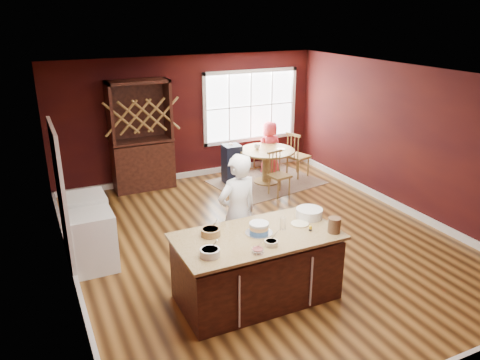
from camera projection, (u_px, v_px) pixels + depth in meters
name	position (u px, v px, depth m)	size (l,w,h in m)	color
room_shell	(264.00, 163.00, 7.30)	(7.00, 7.00, 7.00)	brown
window	(250.00, 106.00, 10.79)	(2.36, 0.10, 1.66)	white
doorway	(62.00, 200.00, 6.72)	(0.08, 1.26, 2.13)	white
kitchen_island	(257.00, 268.00, 6.08)	(2.10, 1.10, 0.92)	black
dining_table	(267.00, 159.00, 10.16)	(1.19, 1.19, 0.75)	brown
baker	(238.00, 214.00, 6.60)	(0.65, 0.43, 1.78)	white
layer_cake	(259.00, 228.00, 5.94)	(0.35, 0.35, 0.14)	silver
bowl_blue	(210.00, 253.00, 5.40)	(0.24, 0.24, 0.09)	beige
bowl_yellow	(211.00, 232.00, 5.89)	(0.25, 0.25, 0.09)	olive
bowl_pink	(258.00, 251.00, 5.48)	(0.15, 0.15, 0.06)	white
bowl_olive	(271.00, 243.00, 5.65)	(0.16, 0.16, 0.06)	#F5EBC3
drinking_glass	(283.00, 223.00, 6.05)	(0.08, 0.08, 0.17)	silver
dinner_plate	(300.00, 224.00, 6.21)	(0.24, 0.24, 0.02)	beige
white_tub	(309.00, 213.00, 6.40)	(0.36, 0.36, 0.12)	silver
stoneware_crock	(334.00, 225.00, 5.96)	(0.16, 0.16, 0.20)	#54341F
toy_figurine	(310.00, 228.00, 6.02)	(0.04, 0.04, 0.07)	yellow
rug	(266.00, 182.00, 10.34)	(2.20, 1.70, 0.01)	brown
chair_east	(298.00, 154.00, 10.54)	(0.44, 0.42, 1.05)	brown
chair_south	(279.00, 174.00, 9.48)	(0.39, 0.37, 0.93)	brown
chair_north	(264.00, 149.00, 11.05)	(0.42, 0.40, 1.00)	olive
seated_woman	(270.00, 148.00, 10.73)	(0.60, 0.39, 1.23)	#DB3241
high_chair	(232.00, 163.00, 10.17)	(0.36, 0.36, 0.90)	black
toddler	(229.00, 147.00, 10.06)	(0.18, 0.14, 0.26)	#8CA5BF
table_plate	(281.00, 149.00, 10.10)	(0.19, 0.19, 0.01)	beige
table_cup	(257.00, 147.00, 10.14)	(0.12, 0.12, 0.10)	white
hutch	(141.00, 136.00, 9.64)	(1.25, 0.52, 2.29)	#3A1C0D
washer	(93.00, 241.00, 6.78)	(0.61, 0.59, 0.88)	white
dryer	(87.00, 223.00, 7.32)	(0.64, 0.61, 0.92)	silver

